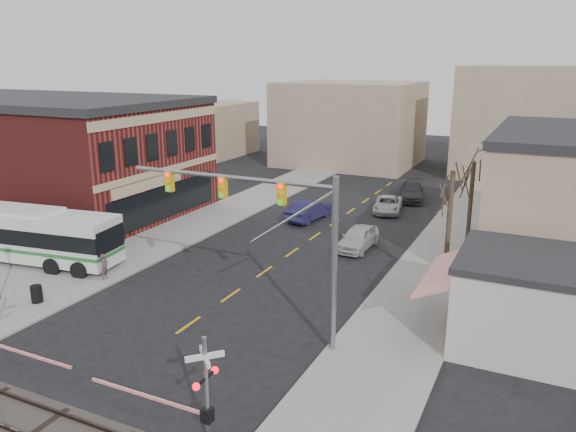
% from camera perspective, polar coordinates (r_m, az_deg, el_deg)
% --- Properties ---
extents(ground, '(160.00, 160.00, 0.00)m').
position_cam_1_polar(ground, '(27.17, -12.57, -12.49)').
color(ground, black).
rests_on(ground, ground).
extents(sidewalk_west, '(5.00, 60.00, 0.12)m').
position_cam_1_polar(sidewalk_west, '(47.55, -6.90, 0.16)').
color(sidewalk_west, gray).
rests_on(sidewalk_west, ground).
extents(sidewalk_east, '(5.00, 60.00, 0.12)m').
position_cam_1_polar(sidewalk_east, '(40.98, 16.21, -2.89)').
color(sidewalk_east, gray).
rests_on(sidewalk_east, ground).
extents(brick_building, '(30.40, 15.40, 9.60)m').
position_cam_1_polar(brick_building, '(55.17, -25.02, 6.00)').
color(brick_building, maroon).
rests_on(brick_building, ground).
extents(awning_shop, '(9.74, 6.20, 4.30)m').
position_cam_1_polar(awning_shop, '(27.64, 25.21, -8.21)').
color(awning_shop, beige).
rests_on(awning_shop, ground).
extents(tree_east_a, '(0.28, 0.28, 6.75)m').
position_cam_1_polar(tree_east_a, '(32.27, 15.97, -1.45)').
color(tree_east_a, '#382B21').
rests_on(tree_east_a, sidewalk_east).
extents(tree_east_b, '(0.28, 0.28, 6.30)m').
position_cam_1_polar(tree_east_b, '(38.02, 17.98, 0.58)').
color(tree_east_b, '#382B21').
rests_on(tree_east_b, sidewalk_east).
extents(tree_east_c, '(0.28, 0.28, 7.20)m').
position_cam_1_polar(tree_east_c, '(45.66, 19.71, 3.44)').
color(tree_east_c, '#382B21').
rests_on(tree_east_c, sidewalk_east).
extents(transit_bus, '(13.48, 4.62, 3.40)m').
position_cam_1_polar(transit_bus, '(39.61, -25.40, -1.64)').
color(transit_bus, silver).
rests_on(transit_bus, ground).
extents(traffic_signal_mast, '(10.54, 0.30, 8.00)m').
position_cam_1_polar(traffic_signal_mast, '(24.88, -1.39, -0.40)').
color(traffic_signal_mast, gray).
rests_on(traffic_signal_mast, ground).
extents(rr_crossing_east, '(5.60, 1.36, 4.00)m').
position_cam_1_polar(rr_crossing_east, '(19.92, -9.36, -16.97)').
color(rr_crossing_east, gray).
rests_on(rr_crossing_east, ground).
extents(trash_bin, '(0.60, 0.60, 0.92)m').
position_cam_1_polar(trash_bin, '(33.03, -24.18, -7.23)').
color(trash_bin, black).
rests_on(trash_bin, sidewalk_west).
extents(car_a, '(2.00, 4.68, 1.57)m').
position_cam_1_polar(car_a, '(38.94, 7.12, -2.22)').
color(car_a, '#B3B4B8').
rests_on(car_a, ground).
extents(car_b, '(2.36, 5.17, 1.64)m').
position_cam_1_polar(car_b, '(45.63, 2.14, 0.60)').
color(car_b, '#1B1940').
rests_on(car_b, ground).
extents(car_c, '(3.03, 5.08, 1.32)m').
position_cam_1_polar(car_c, '(48.79, 10.11, 1.16)').
color(car_c, beige).
rests_on(car_c, ground).
extents(car_d, '(3.32, 5.75, 1.57)m').
position_cam_1_polar(car_d, '(53.49, 12.43, 2.44)').
color(car_d, '#38383C').
rests_on(car_d, ground).
extents(pedestrian_near, '(0.46, 0.63, 1.57)m').
position_cam_1_polar(pedestrian_near, '(34.79, -18.16, -4.90)').
color(pedestrian_near, '#4E403E').
rests_on(pedestrian_near, sidewalk_west).
extents(pedestrian_far, '(1.15, 1.09, 1.88)m').
position_cam_1_polar(pedestrian_far, '(38.49, -19.36, -2.79)').
color(pedestrian_far, '#363C60').
rests_on(pedestrian_far, sidewalk_west).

